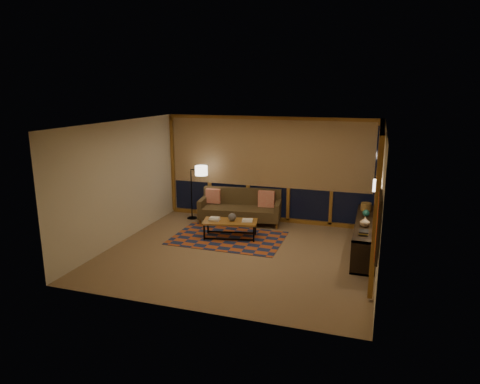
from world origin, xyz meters
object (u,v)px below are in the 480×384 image
(bookshelf, at_px, (364,236))
(coffee_table, at_px, (230,229))
(floor_lamp, at_px, (191,192))
(sofa, at_px, (240,207))

(bookshelf, bearing_deg, coffee_table, -177.75)
(floor_lamp, bearing_deg, sofa, 14.22)
(coffee_table, relative_size, floor_lamp, 0.84)
(sofa, relative_size, coffee_table, 1.66)
(sofa, distance_m, bookshelf, 3.27)
(coffee_table, bearing_deg, bookshelf, -9.49)
(bookshelf, bearing_deg, sofa, 161.53)
(coffee_table, distance_m, floor_lamp, 1.93)
(floor_lamp, bearing_deg, coffee_table, -24.26)
(floor_lamp, xyz_separation_m, bookshelf, (4.45, -1.01, -0.40))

